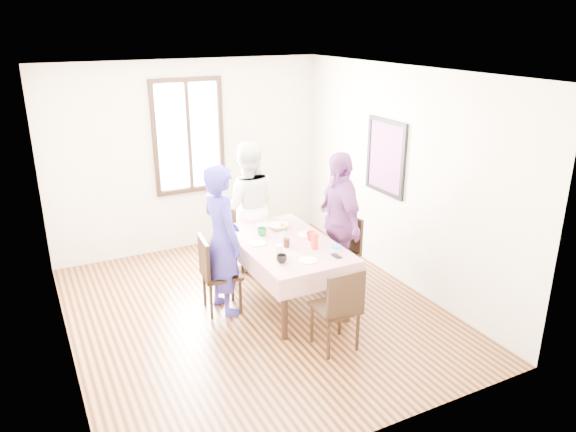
# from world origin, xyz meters

# --- Properties ---
(ground) EXTENTS (4.50, 4.50, 0.00)m
(ground) POSITION_xyz_m (0.00, 0.00, 0.00)
(ground) COLOR black
(ground) RESTS_ON ground
(back_wall) EXTENTS (4.00, 0.00, 4.00)m
(back_wall) POSITION_xyz_m (0.00, 2.25, 1.35)
(back_wall) COLOR beige
(back_wall) RESTS_ON ground
(right_wall) EXTENTS (0.00, 4.50, 4.50)m
(right_wall) POSITION_xyz_m (2.00, 0.00, 1.35)
(right_wall) COLOR beige
(right_wall) RESTS_ON ground
(window_frame) EXTENTS (1.02, 0.06, 1.62)m
(window_frame) POSITION_xyz_m (0.00, 2.23, 1.65)
(window_frame) COLOR black
(window_frame) RESTS_ON back_wall
(window_pane) EXTENTS (0.90, 0.02, 1.50)m
(window_pane) POSITION_xyz_m (0.00, 2.24, 1.65)
(window_pane) COLOR white
(window_pane) RESTS_ON back_wall
(art_poster) EXTENTS (0.04, 0.76, 0.96)m
(art_poster) POSITION_xyz_m (1.98, 0.30, 1.55)
(art_poster) COLOR red
(art_poster) RESTS_ON right_wall
(dining_table) EXTENTS (0.90, 1.59, 0.75)m
(dining_table) POSITION_xyz_m (0.44, 0.06, 0.38)
(dining_table) COLOR black
(dining_table) RESTS_ON ground
(tablecloth) EXTENTS (1.02, 1.71, 0.01)m
(tablecloth) POSITION_xyz_m (0.44, 0.06, 0.76)
(tablecloth) COLOR #5A000B
(tablecloth) RESTS_ON dining_table
(chair_left) EXTENTS (0.46, 0.46, 0.91)m
(chair_left) POSITION_xyz_m (-0.32, 0.21, 0.46)
(chair_left) COLOR black
(chair_left) RESTS_ON ground
(chair_right) EXTENTS (0.48, 0.48, 0.91)m
(chair_right) POSITION_xyz_m (1.19, 0.11, 0.46)
(chair_right) COLOR black
(chair_right) RESTS_ON ground
(chair_far) EXTENTS (0.44, 0.44, 0.91)m
(chair_far) POSITION_xyz_m (0.44, 1.16, 0.46)
(chair_far) COLOR black
(chair_far) RESTS_ON ground
(chair_near) EXTENTS (0.42, 0.42, 0.91)m
(chair_near) POSITION_xyz_m (0.44, -1.03, 0.46)
(chair_near) COLOR black
(chair_near) RESTS_ON ground
(person_left) EXTENTS (0.49, 0.68, 1.74)m
(person_left) POSITION_xyz_m (-0.30, 0.21, 0.87)
(person_left) COLOR #31298F
(person_left) RESTS_ON ground
(person_far) EXTENTS (1.02, 0.91, 1.74)m
(person_far) POSITION_xyz_m (0.44, 1.14, 0.87)
(person_far) COLOR white
(person_far) RESTS_ON ground
(person_right) EXTENTS (0.57, 1.08, 1.75)m
(person_right) POSITION_xyz_m (1.17, 0.11, 0.87)
(person_right) COLOR #783A7C
(person_right) RESTS_ON ground
(mug_black) EXTENTS (0.15, 0.15, 0.09)m
(mug_black) POSITION_xyz_m (0.14, -0.42, 0.81)
(mug_black) COLOR black
(mug_black) RESTS_ON tablecloth
(mug_flag) EXTENTS (0.15, 0.15, 0.10)m
(mug_flag) POSITION_xyz_m (0.72, -0.02, 0.81)
(mug_flag) COLOR red
(mug_flag) RESTS_ON tablecloth
(mug_green) EXTENTS (0.14, 0.14, 0.09)m
(mug_green) POSITION_xyz_m (0.28, 0.39, 0.81)
(mug_green) COLOR #0C7226
(mug_green) RESTS_ON tablecloth
(serving_bowl) EXTENTS (0.31, 0.31, 0.06)m
(serving_bowl) POSITION_xyz_m (0.55, 0.49, 0.79)
(serving_bowl) COLOR white
(serving_bowl) RESTS_ON tablecloth
(juice_carton) EXTENTS (0.06, 0.06, 0.19)m
(juice_carton) POSITION_xyz_m (0.63, -0.26, 0.86)
(juice_carton) COLOR red
(juice_carton) RESTS_ON tablecloth
(butter_tub) EXTENTS (0.10, 0.10, 0.05)m
(butter_tub) POSITION_xyz_m (0.81, -0.42, 0.79)
(butter_tub) COLOR white
(butter_tub) RESTS_ON tablecloth
(jam_jar) EXTENTS (0.07, 0.07, 0.10)m
(jam_jar) POSITION_xyz_m (0.38, -0.07, 0.81)
(jam_jar) COLOR black
(jam_jar) RESTS_ON tablecloth
(drinking_glass) EXTENTS (0.07, 0.07, 0.10)m
(drinking_glass) POSITION_xyz_m (0.22, -0.20, 0.81)
(drinking_glass) COLOR silver
(drinking_glass) RESTS_ON tablecloth
(smartphone) EXTENTS (0.07, 0.14, 0.01)m
(smartphone) POSITION_xyz_m (0.74, -0.55, 0.77)
(smartphone) COLOR black
(smartphone) RESTS_ON tablecloth
(flower_vase) EXTENTS (0.06, 0.06, 0.13)m
(flower_vase) POSITION_xyz_m (0.42, 0.09, 0.83)
(flower_vase) COLOR silver
(flower_vase) RESTS_ON tablecloth
(plate_left) EXTENTS (0.20, 0.20, 0.01)m
(plate_left) POSITION_xyz_m (0.12, 0.17, 0.77)
(plate_left) COLOR white
(plate_left) RESTS_ON tablecloth
(plate_right) EXTENTS (0.20, 0.20, 0.01)m
(plate_right) POSITION_xyz_m (0.75, 0.16, 0.77)
(plate_right) COLOR white
(plate_right) RESTS_ON tablecloth
(plate_far) EXTENTS (0.20, 0.20, 0.01)m
(plate_far) POSITION_xyz_m (0.43, 0.67, 0.77)
(plate_far) COLOR white
(plate_far) RESTS_ON tablecloth
(plate_near) EXTENTS (0.20, 0.20, 0.01)m
(plate_near) POSITION_xyz_m (0.41, -0.51, 0.77)
(plate_near) COLOR white
(plate_near) RESTS_ON tablecloth
(butter_lid) EXTENTS (0.12, 0.12, 0.01)m
(butter_lid) POSITION_xyz_m (0.81, -0.42, 0.82)
(butter_lid) COLOR blue
(butter_lid) RESTS_ON butter_tub
(flower_bunch) EXTENTS (0.09, 0.09, 0.10)m
(flower_bunch) POSITION_xyz_m (0.42, 0.09, 0.94)
(flower_bunch) COLOR yellow
(flower_bunch) RESTS_ON flower_vase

